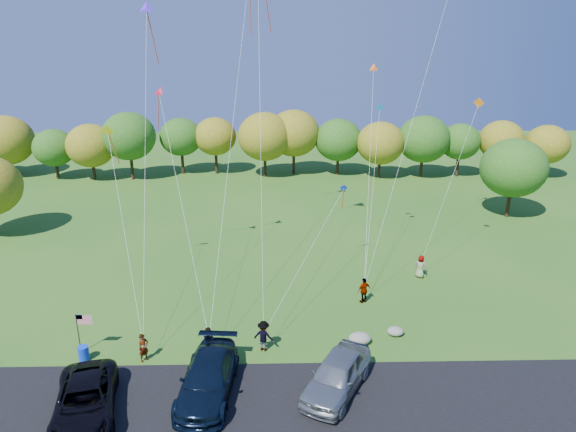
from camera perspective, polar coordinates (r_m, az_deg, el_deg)
name	(u,v)px	position (r m, az deg, el deg)	size (l,w,h in m)	color
ground	(238,354)	(28.60, -5.56, -14.99)	(140.00, 140.00, 0.00)	#2A5E1B
asphalt_lane	(232,403)	(25.38, -6.23, -19.98)	(44.00, 6.00, 0.06)	black
treeline	(237,140)	(61.08, -5.69, 8.42)	(76.16, 28.04, 8.60)	#362313
minivan_dark	(85,401)	(25.72, -21.63, -18.55)	(2.56, 5.55, 1.54)	black
minivan_navy	(208,378)	(25.55, -8.89, -17.35)	(2.36, 5.80, 1.68)	black
minivan_silver	(337,375)	(25.50, 5.45, -17.15)	(2.08, 5.16, 1.76)	#8F9598
flyer_a	(143,348)	(28.54, -15.76, -13.90)	(0.57, 0.37, 1.57)	#4C4C59
flyer_b	(209,342)	(28.20, -8.74, -13.67)	(0.81, 0.63, 1.66)	#4C4C59
flyer_c	(264,336)	(28.34, -2.73, -13.17)	(1.13, 0.65, 1.74)	#4C4C59
flyer_d	(364,290)	(33.31, 8.45, -8.17)	(1.00, 0.41, 1.70)	#4C4C59
flyer_e	(420,267)	(37.44, 14.51, -5.46)	(0.81, 0.52, 1.65)	#4C4C59
trash_barrel	(84,354)	(29.75, -21.76, -14.01)	(0.55, 0.55, 0.82)	#0E37DA
flag_assembly	(82,324)	(29.73, -21.95, -11.11)	(0.86, 0.56, 2.32)	black
boulder_near	(360,338)	(29.43, 7.99, -13.30)	(1.24, 0.97, 0.62)	#A19F8C
boulder_far	(395,331)	(30.51, 11.85, -12.41)	(0.95, 0.80, 0.50)	slate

